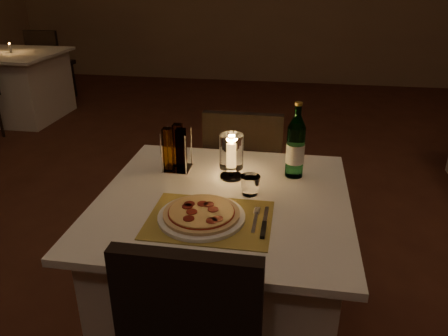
% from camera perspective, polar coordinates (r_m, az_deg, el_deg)
% --- Properties ---
extents(floor, '(8.00, 10.00, 0.02)m').
position_cam_1_polar(floor, '(2.32, 0.44, -18.53)').
color(floor, '#4E2519').
rests_on(floor, ground).
extents(main_table, '(1.00, 1.00, 0.74)m').
position_cam_1_polar(main_table, '(1.95, -0.10, -13.32)').
color(main_table, white).
rests_on(main_table, ground).
extents(chair_far, '(0.42, 0.42, 0.90)m').
position_cam_1_polar(chair_far, '(2.47, 2.63, 0.05)').
color(chair_far, black).
rests_on(chair_far, ground).
extents(placemat, '(0.45, 0.34, 0.00)m').
position_cam_1_polar(placemat, '(1.60, -1.89, -6.74)').
color(placemat, '#A68D39').
rests_on(placemat, main_table).
extents(plate, '(0.32, 0.32, 0.01)m').
position_cam_1_polar(plate, '(1.60, -2.95, -6.37)').
color(plate, white).
rests_on(plate, placemat).
extents(pizza, '(0.28, 0.28, 0.02)m').
position_cam_1_polar(pizza, '(1.59, -2.97, -5.87)').
color(pizza, '#D8B77F').
rests_on(pizza, plate).
extents(fork, '(0.02, 0.18, 0.00)m').
position_cam_1_polar(fork, '(1.61, 4.16, -6.49)').
color(fork, silver).
rests_on(fork, placemat).
extents(knife, '(0.02, 0.22, 0.01)m').
position_cam_1_polar(knife, '(1.55, 5.23, -7.63)').
color(knife, black).
rests_on(knife, placemat).
extents(tumbler, '(0.08, 0.08, 0.08)m').
position_cam_1_polar(tumbler, '(1.76, 3.43, -2.27)').
color(tumbler, white).
rests_on(tumbler, main_table).
extents(water_bottle, '(0.08, 0.08, 0.33)m').
position_cam_1_polar(water_bottle, '(1.90, 9.32, 2.69)').
color(water_bottle, '#539B6D').
rests_on(water_bottle, main_table).
extents(hurricane_candle, '(0.10, 0.10, 0.20)m').
position_cam_1_polar(hurricane_candle, '(1.87, 0.98, 1.98)').
color(hurricane_candle, white).
rests_on(hurricane_candle, main_table).
extents(cruet_caddy, '(0.12, 0.12, 0.21)m').
position_cam_1_polar(cruet_caddy, '(1.96, -6.29, 2.33)').
color(cruet_caddy, white).
rests_on(cruet_caddy, main_table).
extents(neighbor_table_left, '(1.00, 1.00, 0.74)m').
position_cam_1_polar(neighbor_table_left, '(5.53, -25.35, 9.70)').
color(neighbor_table_left, white).
rests_on(neighbor_table_left, ground).
extents(neighbor_chair_lb, '(0.42, 0.42, 0.90)m').
position_cam_1_polar(neighbor_chair_lb, '(6.08, -21.97, 13.15)').
color(neighbor_chair_lb, black).
rests_on(neighbor_chair_lb, ground).
extents(neighbor_candle_left, '(0.03, 0.03, 0.11)m').
position_cam_1_polar(neighbor_candle_left, '(5.45, -26.14, 13.88)').
color(neighbor_candle_left, white).
rests_on(neighbor_candle_left, neighbor_table_left).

